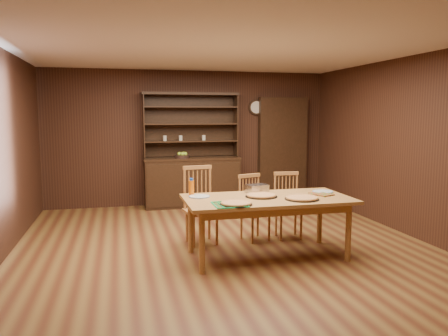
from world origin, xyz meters
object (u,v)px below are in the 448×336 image
object	(u,v)px
juice_bottle	(191,187)
china_hutch	(192,175)
chair_left	(200,202)
dining_table	(267,203)
chair_right	(287,203)
chair_center	(253,205)

from	to	relation	value
juice_bottle	china_hutch	bearing A→B (deg)	80.54
chair_left	juice_bottle	world-z (taller)	chair_left
china_hutch	juice_bottle	size ratio (longest dim) A/B	9.89
china_hutch	dining_table	bearing A→B (deg)	-82.77
juice_bottle	chair_right	bearing A→B (deg)	16.52
chair_left	chair_center	size ratio (longest dim) A/B	1.14
chair_left	chair_center	xyz separation A→B (m)	(0.75, -0.04, -0.07)
china_hutch	chair_right	size ratio (longest dim) A/B	2.32
chair_left	juice_bottle	distance (m)	0.58
dining_table	juice_bottle	distance (m)	0.97
china_hutch	chair_left	world-z (taller)	china_hutch
chair_left	chair_right	size ratio (longest dim) A/B	1.13
dining_table	chair_left	size ratio (longest dim) A/B	1.92
dining_table	chair_center	world-z (taller)	chair_center
chair_center	juice_bottle	world-z (taller)	juice_bottle
chair_left	china_hutch	bearing A→B (deg)	75.40
dining_table	juice_bottle	xyz separation A→B (m)	(-0.89, 0.35, 0.18)
china_hutch	juice_bottle	world-z (taller)	china_hutch
china_hutch	chair_center	size ratio (longest dim) A/B	2.35
juice_bottle	chair_left	bearing A→B (deg)	67.92
chair_center	chair_right	distance (m)	0.53
dining_table	chair_center	xyz separation A→B (m)	(0.06, 0.78, -0.19)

